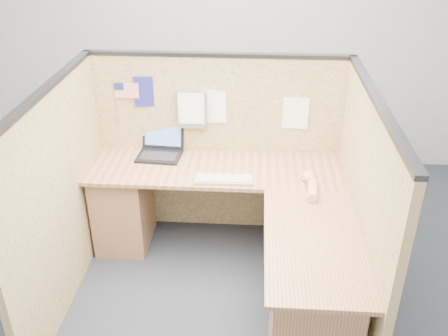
# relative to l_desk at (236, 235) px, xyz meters

# --- Properties ---
(floor) EXTENTS (5.00, 5.00, 0.00)m
(floor) POSITION_rel_l_desk_xyz_m (-0.18, -0.29, -0.39)
(floor) COLOR #1E232B
(floor) RESTS_ON ground
(wall_back) EXTENTS (5.00, 0.00, 5.00)m
(wall_back) POSITION_rel_l_desk_xyz_m (-0.18, 1.96, 1.01)
(wall_back) COLOR #999B9E
(wall_back) RESTS_ON floor
(cubicle_partitions) EXTENTS (2.06, 1.83, 1.53)m
(cubicle_partitions) POSITION_rel_l_desk_xyz_m (-0.18, 0.14, 0.38)
(cubicle_partitions) COLOR brown
(cubicle_partitions) RESTS_ON floor
(l_desk) EXTENTS (1.95, 1.75, 0.73)m
(l_desk) POSITION_rel_l_desk_xyz_m (0.00, 0.00, 0.00)
(l_desk) COLOR brown
(l_desk) RESTS_ON floor
(laptop) EXTENTS (0.36, 0.35, 0.25)m
(laptop) POSITION_rel_l_desk_xyz_m (-0.64, 0.60, 0.40)
(laptop) COLOR black
(laptop) RESTS_ON l_desk
(keyboard) EXTENTS (0.43, 0.16, 0.03)m
(keyboard) POSITION_rel_l_desk_xyz_m (-0.10, 0.19, 0.35)
(keyboard) COLOR gray
(keyboard) RESTS_ON l_desk
(mouse) EXTENTS (0.12, 0.09, 0.04)m
(mouse) POSITION_rel_l_desk_xyz_m (0.51, 0.24, 0.36)
(mouse) COLOR silver
(mouse) RESTS_ON l_desk
(hand_forearm) EXTENTS (0.10, 0.37, 0.08)m
(hand_forearm) POSITION_rel_l_desk_xyz_m (0.52, 0.11, 0.37)
(hand_forearm) COLOR tan
(hand_forearm) RESTS_ON l_desk
(blue_poster) EXTENTS (0.18, 0.03, 0.24)m
(blue_poster) POSITION_rel_l_desk_xyz_m (-0.74, 0.68, 0.83)
(blue_poster) COLOR navy
(blue_poster) RESTS_ON cubicle_partitions
(american_flag) EXTENTS (0.19, 0.01, 0.33)m
(american_flag) POSITION_rel_l_desk_xyz_m (-0.92, 0.67, 0.83)
(american_flag) COLOR olive
(american_flag) RESTS_ON cubicle_partitions
(file_holder) EXTENTS (0.23, 0.05, 0.30)m
(file_holder) POSITION_rel_l_desk_xyz_m (-0.39, 0.66, 0.70)
(file_holder) COLOR slate
(file_holder) RESTS_ON cubicle_partitions
(paper_left) EXTENTS (0.21, 0.02, 0.27)m
(paper_left) POSITION_rel_l_desk_xyz_m (-0.22, 0.68, 0.72)
(paper_left) COLOR white
(paper_left) RESTS_ON cubicle_partitions
(paper_right) EXTENTS (0.20, 0.02, 0.26)m
(paper_right) POSITION_rel_l_desk_xyz_m (0.42, 0.68, 0.68)
(paper_right) COLOR white
(paper_right) RESTS_ON cubicle_partitions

